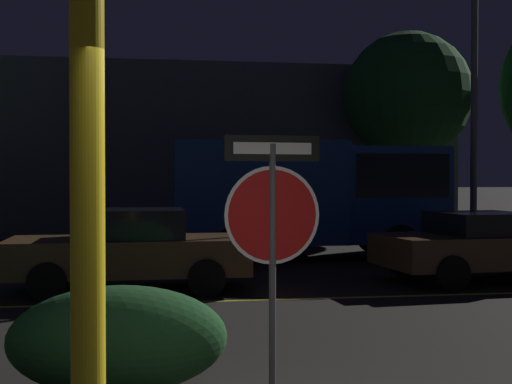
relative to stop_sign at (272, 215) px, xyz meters
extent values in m
cube|color=gold|center=(-0.10, 4.80, -1.56)|extent=(37.48, 0.12, 0.01)
cylinder|color=#4C4C51|center=(0.00, 0.00, -0.48)|extent=(0.06, 0.06, 2.17)
cylinder|color=white|center=(0.00, 0.00, 0.00)|extent=(0.84, 0.09, 0.84)
cylinder|color=#B71414|center=(0.00, 0.00, 0.00)|extent=(0.78, 0.09, 0.78)
cube|color=black|center=(0.00, 0.00, 0.57)|extent=(0.84, 0.11, 0.22)
cube|color=white|center=(0.00, 0.00, 0.57)|extent=(0.69, 0.10, 0.10)
cylinder|color=yellow|center=(-1.36, -2.44, 0.14)|extent=(0.17, 0.17, 3.41)
ellipsoid|color=#1E4C23|center=(-1.30, 0.32, -1.09)|extent=(1.91, 0.94, 0.94)
cube|color=brown|center=(-1.32, 6.02, -0.97)|extent=(3.92, 1.72, 0.59)
cube|color=black|center=(-1.20, 6.02, -0.44)|extent=(1.57, 1.47, 0.48)
cylinder|color=black|center=(-2.53, 5.19, -1.26)|extent=(0.60, 0.20, 0.60)
cylinder|color=black|center=(-2.54, 6.83, -1.26)|extent=(0.60, 0.20, 0.60)
cylinder|color=black|center=(-0.10, 5.20, -1.26)|extent=(0.60, 0.20, 0.60)
cylinder|color=black|center=(-0.11, 6.84, -1.26)|extent=(0.60, 0.20, 0.60)
sphere|color=#F4EFCC|center=(-3.31, 6.54, -0.94)|extent=(0.14, 0.14, 0.14)
cube|color=brown|center=(5.07, 6.11, -0.98)|extent=(4.00, 2.18, 0.56)
cube|color=black|center=(4.95, 6.10, -0.51)|extent=(1.68, 1.72, 0.40)
cylinder|color=black|center=(3.80, 6.88, -1.26)|extent=(0.62, 0.25, 0.60)
cylinder|color=black|center=(3.96, 5.12, -1.26)|extent=(0.62, 0.25, 0.60)
cube|color=navy|center=(4.63, 10.04, -0.07)|extent=(2.42, 2.05, 2.19)
cube|color=black|center=(4.63, 10.04, 0.37)|extent=(2.18, 2.09, 0.96)
cube|color=navy|center=(1.54, 10.15, -0.01)|extent=(3.91, 2.23, 2.31)
cylinder|color=black|center=(4.60, 11.05, -1.14)|extent=(0.85, 0.31, 0.84)
cylinder|color=black|center=(4.54, 9.04, -1.14)|extent=(0.85, 0.31, 0.84)
cylinder|color=black|center=(0.89, 11.18, -1.14)|extent=(0.85, 0.31, 0.84)
cylinder|color=black|center=(0.82, 9.16, -1.14)|extent=(0.85, 0.31, 0.84)
cylinder|color=#4C4C51|center=(6.67, 9.90, 1.68)|extent=(0.16, 0.16, 6.49)
cylinder|color=#422D1E|center=(7.22, 15.59, -0.05)|extent=(0.32, 0.32, 3.03)
sphere|color=#19471E|center=(7.22, 15.59, 2.92)|extent=(4.05, 4.05, 4.05)
cube|color=#4C4C56|center=(-1.88, 18.79, 1.26)|extent=(22.82, 3.80, 5.64)
camera|label=1|loc=(-1.09, -5.96, 0.32)|focal=50.00mm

